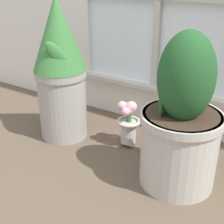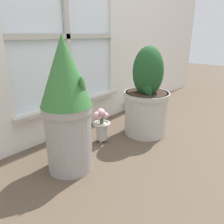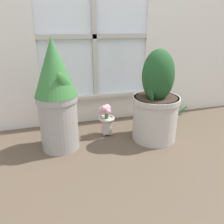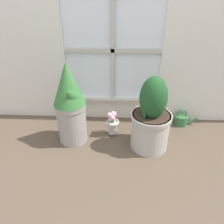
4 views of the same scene
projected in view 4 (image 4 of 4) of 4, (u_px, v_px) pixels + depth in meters
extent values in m
plane|color=brown|center=(109.00, 157.00, 1.89)|extent=(10.00, 10.00, 0.00)
cube|color=silver|center=(113.00, 107.00, 2.39)|extent=(0.92, 0.05, 0.25)
cube|color=white|center=(113.00, 50.00, 2.08)|extent=(0.92, 0.02, 0.98)
cube|color=#BCB7AD|center=(113.00, 51.00, 2.06)|extent=(0.04, 0.02, 0.98)
cube|color=#BCB7AD|center=(113.00, 51.00, 2.06)|extent=(0.92, 0.02, 0.04)
cube|color=#BCB7AD|center=(112.00, 99.00, 2.29)|extent=(0.98, 0.06, 0.02)
cylinder|color=#9E9993|center=(72.00, 122.00, 2.00)|extent=(0.26, 0.26, 0.39)
cylinder|color=#9E9993|center=(70.00, 105.00, 1.91)|extent=(0.28, 0.28, 0.04)
cylinder|color=#38281E|center=(70.00, 104.00, 1.90)|extent=(0.24, 0.24, 0.01)
cone|color=#387538|center=(68.00, 84.00, 1.80)|extent=(0.28, 0.28, 0.37)
ellipsoid|color=#387538|center=(74.00, 98.00, 1.79)|extent=(0.14, 0.13, 0.19)
cylinder|color=#B7B2A8|center=(150.00, 131.00, 1.93)|extent=(0.33, 0.33, 0.34)
cylinder|color=#B7B2A8|center=(151.00, 116.00, 1.85)|extent=(0.35, 0.35, 0.03)
cylinder|color=#38281E|center=(152.00, 115.00, 1.85)|extent=(0.30, 0.30, 0.01)
ellipsoid|color=#1E4C23|center=(153.00, 98.00, 1.76)|extent=(0.23, 0.23, 0.37)
ellipsoid|color=#1E4C23|center=(143.00, 107.00, 1.78)|extent=(0.08, 0.16, 0.21)
sphere|color=#BCB7AD|center=(113.00, 132.00, 2.19)|extent=(0.02, 0.02, 0.02)
sphere|color=#BCB7AD|center=(110.00, 134.00, 2.15)|extent=(0.02, 0.02, 0.02)
sphere|color=#BCB7AD|center=(115.00, 134.00, 2.15)|extent=(0.02, 0.02, 0.02)
cylinder|color=#BCB7AD|center=(113.00, 128.00, 2.13)|extent=(0.08, 0.08, 0.13)
torus|color=#BCB7AD|center=(113.00, 122.00, 2.10)|extent=(0.13, 0.13, 0.02)
cylinder|color=#386633|center=(113.00, 119.00, 2.08)|extent=(0.03, 0.03, 0.07)
sphere|color=#DB9EAD|center=(113.00, 116.00, 2.06)|extent=(0.05, 0.05, 0.05)
sphere|color=#DB9EAD|center=(113.00, 114.00, 2.06)|extent=(0.06, 0.06, 0.06)
sphere|color=#DB9EAD|center=(110.00, 116.00, 2.08)|extent=(0.06, 0.06, 0.06)
sphere|color=#DB9EAD|center=(110.00, 115.00, 2.02)|extent=(0.05, 0.05, 0.05)
sphere|color=#DB9EAD|center=(113.00, 118.00, 2.03)|extent=(0.05, 0.05, 0.05)
cylinder|color=#336B3D|center=(181.00, 120.00, 2.30)|extent=(0.13, 0.13, 0.10)
cylinder|color=#336B3D|center=(192.00, 121.00, 2.29)|extent=(0.12, 0.02, 0.08)
torus|color=#336B3D|center=(182.00, 114.00, 2.26)|extent=(0.11, 0.01, 0.11)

